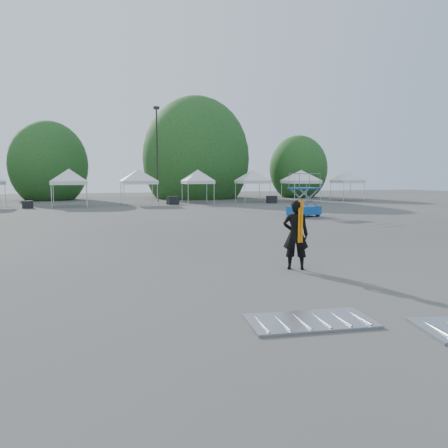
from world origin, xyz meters
name	(u,v)px	position (x,y,z in m)	size (l,w,h in m)	color
ground	(232,256)	(0.00, 0.00, 0.00)	(120.00, 120.00, 0.00)	#474442
light_pole_east	(157,149)	(3.00, 32.00, 5.52)	(0.60, 0.25, 9.80)	black
tree_mid_w	(49,165)	(-8.00, 40.00, 3.93)	(4.16, 4.16, 6.33)	#382314
tree_mid_e	(196,159)	(9.00, 39.00, 4.84)	(5.12, 5.12, 7.79)	#382314
tree_far_e	(298,169)	(22.00, 37.00, 3.63)	(3.84, 3.84, 5.84)	#382314
tent_d	(69,172)	(-5.60, 27.28, 3.06)	(4.32, 4.32, 3.88)	silver
tent_e	(138,172)	(0.56, 28.23, 3.06)	(4.58, 4.58, 3.88)	silver
tent_f	(198,172)	(6.42, 28.57, 3.06)	(3.97, 3.97, 3.88)	silver
tent_g	(253,173)	(12.42, 28.90, 3.06)	(4.21, 4.21, 3.88)	silver
tent_h	(301,173)	(17.45, 27.76, 3.06)	(4.55, 4.55, 3.88)	silver
tent_extra_8	(348,173)	(23.46, 28.22, 3.06)	(3.93, 3.93, 3.88)	silver
man	(296,235)	(1.04, -2.53, 1.00)	(0.86, 0.73, 1.99)	black
scissor_lift	(304,195)	(9.27, 12.03, 1.44)	(2.44, 1.73, 2.85)	#0B4993
barrier_left	(310,321)	(-0.85, -6.74, 0.04)	(2.39, 1.40, 0.07)	#96989D
crate_west	(28,205)	(-8.91, 26.13, 0.32)	(0.82, 0.63, 0.63)	black
crate_mid	(173,200)	(3.63, 27.33, 0.39)	(1.01, 0.79, 0.79)	black
crate_east	(272,199)	(13.44, 26.30, 0.37)	(0.94, 0.73, 0.73)	black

